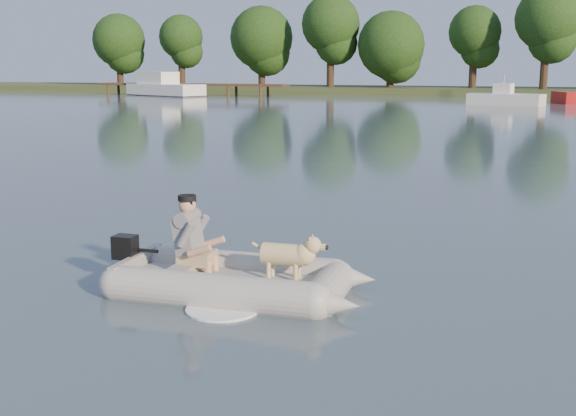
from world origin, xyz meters
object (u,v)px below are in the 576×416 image
at_px(dock, 191,89).
at_px(cabin_cruiser, 165,84).
at_px(motorboat, 506,91).
at_px(man, 189,233).
at_px(dinghy, 236,251).
at_px(dog, 284,258).

relative_size(dock, cabin_cruiser, 2.27).
bearing_deg(motorboat, man, -77.56).
height_order(dinghy, cabin_cruiser, cabin_cruiser).
bearing_deg(dinghy, cabin_cruiser, 116.69).
distance_m(dinghy, cabin_cruiser, 56.28).
relative_size(dog, cabin_cruiser, 0.10).
height_order(man, cabin_cruiser, cabin_cruiser).
distance_m(cabin_cruiser, motorboat, 29.26).
distance_m(man, dog, 1.19).
xyz_separation_m(dinghy, man, (-0.61, 0.02, 0.17)).
xyz_separation_m(dinghy, cabin_cruiser, (-27.54, 49.08, 0.53)).
height_order(man, dog, man).
bearing_deg(dinghy, motorboat, 85.87).
bearing_deg(dock, dog, -62.42).
distance_m(dinghy, man, 0.63).
bearing_deg(dinghy, dock, 114.43).
height_order(dock, motorboat, motorboat).
height_order(dock, dinghy, dinghy).
relative_size(dinghy, man, 4.23).
bearing_deg(cabin_cruiser, dock, 80.06).
relative_size(dock, dog, 22.21).
bearing_deg(cabin_cruiser, motorboat, 10.32).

